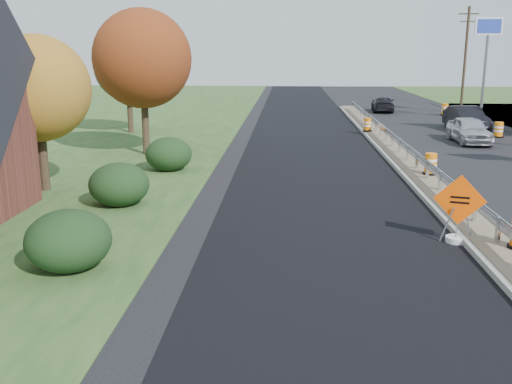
# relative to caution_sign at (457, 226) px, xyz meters

# --- Properties ---
(ground) EXTENTS (140.00, 140.00, 0.00)m
(ground) POSITION_rel_caution_sign_xyz_m (0.90, 3.40, -0.50)
(ground) COLOR black
(ground) RESTS_ON ground
(milled_overlay) EXTENTS (7.20, 120.00, 0.01)m
(milled_overlay) POSITION_rel_caution_sign_xyz_m (-3.50, 13.40, -0.49)
(milled_overlay) COLOR black
(milled_overlay) RESTS_ON ground
(median) EXTENTS (1.60, 55.00, 0.23)m
(median) POSITION_rel_caution_sign_xyz_m (0.90, 11.40, -0.39)
(median) COLOR gray
(median) RESTS_ON ground
(guardrail) EXTENTS (0.10, 46.15, 0.72)m
(guardrail) POSITION_rel_caution_sign_xyz_m (0.90, 12.40, 0.23)
(guardrail) COLOR silver
(guardrail) RESTS_ON median
(pylon_sign_north) EXTENTS (2.20, 0.30, 7.90)m
(pylon_sign_north) POSITION_rel_caution_sign_xyz_m (11.40, 33.40, 5.98)
(pylon_sign_north) COLOR slate
(pylon_sign_north) RESTS_ON ground
(utility_pole_north) EXTENTS (1.90, 0.26, 9.40)m
(utility_pole_north) POSITION_rel_caution_sign_xyz_m (12.40, 42.40, 4.44)
(utility_pole_north) COLOR #473523
(utility_pole_north) RESTS_ON ground
(hedge_south) EXTENTS (2.09, 2.09, 1.52)m
(hedge_south) POSITION_rel_caution_sign_xyz_m (-10.10, -2.60, 0.26)
(hedge_south) COLOR black
(hedge_south) RESTS_ON ground
(hedge_mid) EXTENTS (2.09, 2.09, 1.52)m
(hedge_mid) POSITION_rel_caution_sign_xyz_m (-10.60, 3.40, 0.26)
(hedge_mid) COLOR black
(hedge_mid) RESTS_ON ground
(hedge_north) EXTENTS (2.09, 2.09, 1.52)m
(hedge_north) POSITION_rel_caution_sign_xyz_m (-10.10, 9.40, 0.26)
(hedge_north) COLOR black
(hedge_north) RESTS_ON ground
(tree_near_yellow) EXTENTS (3.96, 3.96, 5.88)m
(tree_near_yellow) POSITION_rel_caution_sign_xyz_m (-14.10, 5.40, 3.39)
(tree_near_yellow) COLOR #473523
(tree_near_yellow) RESTS_ON ground
(tree_near_red) EXTENTS (4.95, 4.95, 7.35)m
(tree_near_red) POSITION_rel_caution_sign_xyz_m (-12.10, 13.40, 4.37)
(tree_near_red) COLOR #473523
(tree_near_red) RESTS_ON ground
(tree_near_back) EXTENTS (4.29, 4.29, 6.37)m
(tree_near_back) POSITION_rel_caution_sign_xyz_m (-15.10, 21.40, 3.72)
(tree_near_back) COLOR #473523
(tree_near_back) RESTS_ON ground
(caution_sign) EXTENTS (1.37, 0.59, 1.95)m
(caution_sign) POSITION_rel_caution_sign_xyz_m (0.00, 0.00, 0.00)
(caution_sign) COLOR white
(caution_sign) RESTS_ON ground
(barrel_median_mid) EXTENTS (0.61, 0.61, 0.89)m
(barrel_median_mid) POSITION_rel_caution_sign_xyz_m (1.20, 8.15, 0.16)
(barrel_median_mid) COLOR black
(barrel_median_mid) RESTS_ON median
(barrel_median_far) EXTENTS (0.57, 0.57, 0.84)m
(barrel_median_far) POSITION_rel_caution_sign_xyz_m (0.35, 21.34, 0.14)
(barrel_median_far) COLOR black
(barrel_median_far) RESTS_ON median
(barrel_shoulder_mid) EXTENTS (0.65, 0.65, 0.95)m
(barrel_shoulder_mid) POSITION_rel_caution_sign_xyz_m (8.37, 20.64, -0.04)
(barrel_shoulder_mid) COLOR black
(barrel_shoulder_mid) RESTS_ON ground
(barrel_shoulder_far) EXTENTS (0.67, 0.67, 0.98)m
(barrel_shoulder_far) POSITION_rel_caution_sign_xyz_m (8.38, 33.26, -0.03)
(barrel_shoulder_far) COLOR black
(barrel_shoulder_far) RESTS_ON ground
(car_silver) EXTENTS (1.84, 4.48, 1.52)m
(car_silver) POSITION_rel_caution_sign_xyz_m (5.85, 18.32, 0.26)
(car_silver) COLOR silver
(car_silver) RESTS_ON ground
(car_dark_mid) EXTENTS (2.00, 5.02, 1.62)m
(car_dark_mid) POSITION_rel_caution_sign_xyz_m (7.27, 23.70, 0.32)
(car_dark_mid) COLOR black
(car_dark_mid) RESTS_ON ground
(car_dark_far) EXTENTS (2.32, 4.75, 1.33)m
(car_dark_far) POSITION_rel_caution_sign_xyz_m (3.64, 35.96, 0.17)
(car_dark_far) COLOR black
(car_dark_far) RESTS_ON ground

